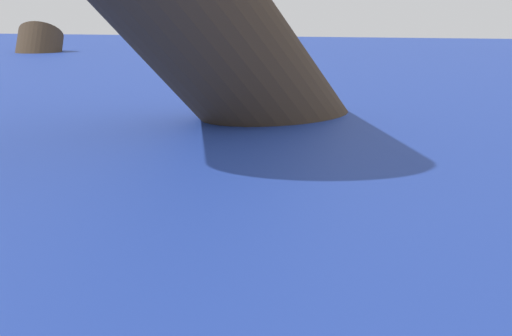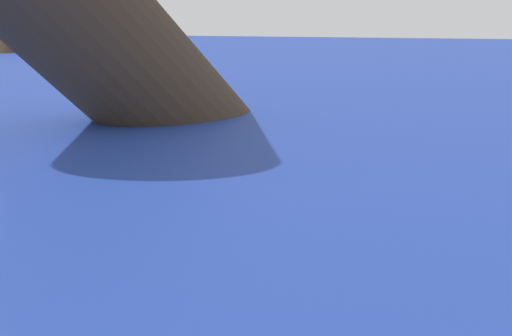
{
  "view_description": "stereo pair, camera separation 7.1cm",
  "coord_description": "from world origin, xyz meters",
  "px_view_note": "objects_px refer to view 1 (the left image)",
  "views": [
    {
      "loc": [
        -2.65,
        10.5,
        3.44
      ],
      "look_at": [
        0.52,
        1.46,
        1.05
      ],
      "focal_mm": 42.69,
      "sensor_mm": 36.0,
      "label": 1
    },
    {
      "loc": [
        -2.72,
        10.47,
        3.44
      ],
      "look_at": [
        0.52,
        1.46,
        1.05
      ],
      "focal_mm": 42.69,
      "sensor_mm": 36.0,
      "label": 2
    }
  ],
  "objects_px": {
    "shopping_cart_vendor": "(298,190)",
    "hand_dolly_boxes": "(253,178)",
    "cargo_van_parked_right": "(112,135)",
    "pedestrian_black_side": "(280,146)",
    "pedestrian_pink_side": "(303,122)",
    "pedestrian_far_side": "(246,119)",
    "pedestrian_white_side": "(367,126)"
  },
  "relations": [
    {
      "from": "shopping_cart_vendor",
      "to": "hand_dolly_boxes",
      "type": "bearing_deg",
      "value": -18.01
    },
    {
      "from": "cargo_van_parked_right",
      "to": "hand_dolly_boxes",
      "type": "relative_size",
      "value": 4.13
    },
    {
      "from": "cargo_van_parked_right",
      "to": "pedestrian_black_side",
      "type": "height_order",
      "value": "cargo_van_parked_right"
    },
    {
      "from": "pedestrian_pink_side",
      "to": "hand_dolly_boxes",
      "type": "bearing_deg",
      "value": 43.38
    },
    {
      "from": "hand_dolly_boxes",
      "to": "pedestrian_far_side",
      "type": "xyz_separation_m",
      "value": [
        0.36,
        -0.65,
        0.96
      ]
    },
    {
      "from": "pedestrian_pink_side",
      "to": "pedestrian_black_side",
      "type": "distance_m",
      "value": 2.13
    },
    {
      "from": "shopping_cart_vendor",
      "to": "pedestrian_pink_side",
      "type": "relative_size",
      "value": 0.49
    },
    {
      "from": "pedestrian_pink_side",
      "to": "pedestrian_black_side",
      "type": "xyz_separation_m",
      "value": [
        -0.23,
        2.12,
        0.0
      ]
    },
    {
      "from": "shopping_cart_vendor",
      "to": "hand_dolly_boxes",
      "type": "height_order",
      "value": "hand_dolly_boxes"
    },
    {
      "from": "cargo_van_parked_right",
      "to": "pedestrian_white_side",
      "type": "xyz_separation_m",
      "value": [
        -4.92,
        -0.37,
        0.41
      ]
    },
    {
      "from": "pedestrian_black_side",
      "to": "pedestrian_far_side",
      "type": "xyz_separation_m",
      "value": [
        1.3,
        -2.09,
        0.01
      ]
    },
    {
      "from": "pedestrian_pink_side",
      "to": "pedestrian_far_side",
      "type": "distance_m",
      "value": 1.08
    },
    {
      "from": "shopping_cart_vendor",
      "to": "pedestrian_pink_side",
      "type": "distance_m",
      "value": 1.41
    },
    {
      "from": "shopping_cart_vendor",
      "to": "hand_dolly_boxes",
      "type": "relative_size",
      "value": 0.79
    },
    {
      "from": "pedestrian_far_side",
      "to": "shopping_cart_vendor",
      "type": "bearing_deg",
      "value": 143.44
    },
    {
      "from": "cargo_van_parked_right",
      "to": "pedestrian_far_side",
      "type": "distance_m",
      "value": 2.72
    },
    {
      "from": "pedestrian_black_side",
      "to": "shopping_cart_vendor",
      "type": "bearing_deg",
      "value": -88.33
    },
    {
      "from": "shopping_cart_vendor",
      "to": "pedestrian_far_side",
      "type": "xyz_separation_m",
      "value": [
        1.27,
        -0.94,
        1.02
      ]
    },
    {
      "from": "hand_dolly_boxes",
      "to": "pedestrian_pink_side",
      "type": "bearing_deg",
      "value": -136.62
    },
    {
      "from": "hand_dolly_boxes",
      "to": "pedestrian_pink_side",
      "type": "relative_size",
      "value": 0.61
    },
    {
      "from": "shopping_cart_vendor",
      "to": "pedestrian_pink_side",
      "type": "xyz_separation_m",
      "value": [
        0.19,
        -0.97,
        1.0
      ]
    },
    {
      "from": "hand_dolly_boxes",
      "to": "pedestrian_white_side",
      "type": "xyz_separation_m",
      "value": [
        -1.9,
        -0.6,
        0.96
      ]
    },
    {
      "from": "pedestrian_white_side",
      "to": "cargo_van_parked_right",
      "type": "bearing_deg",
      "value": 4.32
    },
    {
      "from": "shopping_cart_vendor",
      "to": "pedestrian_black_side",
      "type": "xyz_separation_m",
      "value": [
        -0.03,
        1.15,
        1.0
      ]
    },
    {
      "from": "cargo_van_parked_right",
      "to": "pedestrian_pink_side",
      "type": "bearing_deg",
      "value": -173.13
    },
    {
      "from": "pedestrian_black_side",
      "to": "pedestrian_white_side",
      "type": "relative_size",
      "value": 1.0
    },
    {
      "from": "shopping_cart_vendor",
      "to": "pedestrian_white_side",
      "type": "bearing_deg",
      "value": -137.95
    },
    {
      "from": "shopping_cart_vendor",
      "to": "pedestrian_far_side",
      "type": "distance_m",
      "value": 1.88
    },
    {
      "from": "cargo_van_parked_right",
      "to": "shopping_cart_vendor",
      "type": "bearing_deg",
      "value": 172.4
    },
    {
      "from": "cargo_van_parked_right",
      "to": "pedestrian_pink_side",
      "type": "relative_size",
      "value": 2.53
    },
    {
      "from": "cargo_van_parked_right",
      "to": "hand_dolly_boxes",
      "type": "distance_m",
      "value": 3.07
    },
    {
      "from": "pedestrian_white_side",
      "to": "pedestrian_pink_side",
      "type": "bearing_deg",
      "value": -3.78
    }
  ]
}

